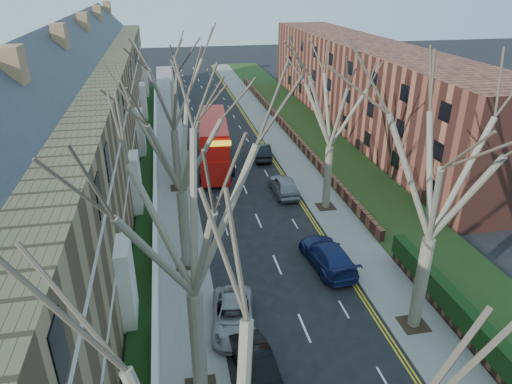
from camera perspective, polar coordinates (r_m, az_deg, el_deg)
pavement_left at (r=50.68m, az=-10.55°, el=5.52°), size 3.00×102.00×0.12m
pavement_right at (r=52.12m, az=2.80°, el=6.48°), size 3.00×102.00×0.12m
terrace_left at (r=42.07m, az=-21.34°, el=8.00°), size 9.70×78.00×13.60m
flats_right at (r=58.19m, az=13.23°, el=12.87°), size 13.97×54.00×10.00m
front_wall_left at (r=43.01m, az=-12.47°, el=2.55°), size 0.30×78.00×1.00m
grass_verge_right at (r=53.32m, az=7.54°, el=6.83°), size 6.00×102.00×0.06m
tree_left_mid at (r=16.50m, az=-8.54°, el=-0.90°), size 10.50×10.50×14.71m
tree_left_far at (r=25.96m, az=-9.89°, el=8.02°), size 10.15×10.15×14.22m
tree_left_dist at (r=37.55m, az=-10.71°, el=13.73°), size 10.50×10.50×14.71m
tree_right_mid at (r=21.83m, az=22.50°, el=4.01°), size 10.50×10.50×14.71m
tree_right_far at (r=33.90m, az=9.69°, el=12.05°), size 10.15×10.15×14.22m
double_decker_bus at (r=44.08m, az=-5.32°, el=5.97°), size 3.55×11.46×4.71m
car_left_mid at (r=22.12m, az=0.17°, el=-21.20°), size 2.07×4.53×1.44m
car_left_far at (r=24.82m, az=-2.87°, el=-15.21°), size 2.86×5.07×1.34m
car_right_near at (r=29.58m, az=8.94°, el=-7.78°), size 2.72×5.66×1.59m
car_right_mid at (r=38.78m, az=3.54°, el=0.85°), size 1.90×4.68×1.59m
car_right_far at (r=46.57m, az=0.79°, el=5.10°), size 2.12×4.74×1.51m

